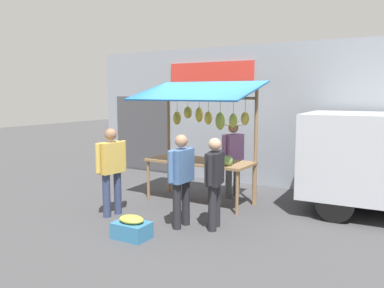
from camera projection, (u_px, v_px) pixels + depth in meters
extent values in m
plane|color=#424244|center=(200.00, 202.00, 8.33)|extent=(40.00, 40.00, 0.00)
cube|color=#8C939E|center=(245.00, 115.00, 9.96)|extent=(9.00, 0.25, 3.40)
cube|color=red|center=(210.00, 73.00, 10.19)|extent=(2.40, 0.06, 0.56)
cube|color=#47474C|center=(143.00, 133.00, 11.58)|extent=(1.90, 0.04, 2.10)
cube|color=olive|center=(200.00, 161.00, 8.22)|extent=(2.20, 0.90, 0.05)
cylinder|color=olive|center=(148.00, 180.00, 8.49)|extent=(0.06, 0.06, 0.83)
cylinder|color=olive|center=(237.00, 193.00, 7.40)|extent=(0.06, 0.06, 0.83)
cylinder|color=olive|center=(169.00, 174.00, 9.15)|extent=(0.06, 0.06, 0.83)
cylinder|color=olive|center=(254.00, 185.00, 8.06)|extent=(0.06, 0.06, 0.83)
cylinder|color=olive|center=(169.00, 141.00, 9.07)|extent=(0.07, 0.07, 2.35)
cylinder|color=olive|center=(256.00, 148.00, 7.96)|extent=(0.07, 0.07, 2.35)
cylinder|color=olive|center=(210.00, 98.00, 8.39)|extent=(2.12, 0.06, 0.06)
cube|color=#19518C|center=(196.00, 91.00, 7.91)|extent=(2.50, 1.46, 0.39)
cylinder|color=brown|center=(245.00, 105.00, 7.94)|extent=(0.01, 0.01, 0.27)
ellipsoid|color=gold|center=(245.00, 118.00, 7.98)|extent=(0.16, 0.20, 0.26)
cylinder|color=brown|center=(233.00, 106.00, 8.09)|extent=(0.01, 0.01, 0.31)
ellipsoid|color=#B2CC4C|center=(233.00, 121.00, 8.13)|extent=(0.20, 0.23, 0.29)
cylinder|color=brown|center=(220.00, 105.00, 8.27)|extent=(0.01, 0.01, 0.29)
ellipsoid|color=#B2CC4C|center=(220.00, 121.00, 8.31)|extent=(0.23, 0.19, 0.37)
cylinder|color=brown|center=(208.00, 105.00, 8.36)|extent=(0.01, 0.01, 0.28)
ellipsoid|color=yellow|center=(208.00, 118.00, 8.40)|extent=(0.25, 0.24, 0.28)
cylinder|color=brown|center=(199.00, 103.00, 8.51)|extent=(0.01, 0.01, 0.20)
ellipsoid|color=yellow|center=(199.00, 115.00, 8.55)|extent=(0.19, 0.22, 0.32)
cylinder|color=brown|center=(188.00, 102.00, 8.68)|extent=(0.01, 0.01, 0.19)
ellipsoid|color=gold|center=(188.00, 112.00, 8.71)|extent=(0.20, 0.17, 0.26)
cylinder|color=brown|center=(177.00, 104.00, 8.81)|extent=(0.01, 0.01, 0.30)
ellipsoid|color=gold|center=(177.00, 118.00, 8.85)|extent=(0.19, 0.22, 0.30)
sphere|color=#729E4C|center=(228.00, 161.00, 7.58)|extent=(0.20, 0.20, 0.20)
ellipsoid|color=orange|center=(223.00, 160.00, 7.87)|extent=(0.17, 0.24, 0.14)
cylinder|color=#4C4C51|center=(237.00, 178.00, 8.80)|extent=(0.14, 0.14, 0.80)
cylinder|color=#4C4C51|center=(229.00, 179.00, 8.61)|extent=(0.14, 0.14, 0.80)
cube|color=#93669E|center=(233.00, 147.00, 8.62)|extent=(0.33, 0.52, 0.57)
cylinder|color=#93669E|center=(242.00, 145.00, 8.82)|extent=(0.09, 0.09, 0.52)
cylinder|color=#93669E|center=(224.00, 148.00, 8.40)|extent=(0.09, 0.09, 0.52)
sphere|color=#A87A5B|center=(233.00, 128.00, 8.56)|extent=(0.22, 0.22, 0.22)
cylinder|color=beige|center=(233.00, 125.00, 8.55)|extent=(0.42, 0.42, 0.02)
cylinder|color=#232328|center=(177.00, 206.00, 6.63)|extent=(0.14, 0.14, 0.78)
cylinder|color=#232328|center=(186.00, 203.00, 6.85)|extent=(0.14, 0.14, 0.78)
cube|color=#476B9E|center=(181.00, 166.00, 6.66)|extent=(0.23, 0.48, 0.55)
cylinder|color=#476B9E|center=(171.00, 167.00, 6.41)|extent=(0.09, 0.09, 0.51)
cylinder|color=#476B9E|center=(191.00, 162.00, 6.90)|extent=(0.09, 0.09, 0.51)
sphere|color=#A87A5B|center=(181.00, 141.00, 6.60)|extent=(0.21, 0.21, 0.21)
cylinder|color=navy|center=(107.00, 196.00, 7.27)|extent=(0.14, 0.14, 0.80)
cylinder|color=navy|center=(118.00, 193.00, 7.48)|extent=(0.14, 0.14, 0.80)
cube|color=gold|center=(111.00, 158.00, 7.28)|extent=(0.27, 0.51, 0.57)
cylinder|color=gold|center=(98.00, 158.00, 7.05)|extent=(0.09, 0.09, 0.52)
cylinder|color=gold|center=(124.00, 154.00, 7.52)|extent=(0.09, 0.09, 0.52)
sphere|color=#8C664C|center=(111.00, 134.00, 7.23)|extent=(0.22, 0.22, 0.22)
cylinder|color=#232328|center=(212.00, 209.00, 6.53)|extent=(0.14, 0.14, 0.76)
cylinder|color=#232328|center=(216.00, 205.00, 6.77)|extent=(0.14, 0.14, 0.76)
cube|color=black|center=(215.00, 168.00, 6.57)|extent=(0.32, 0.50, 0.54)
cylinder|color=black|center=(210.00, 170.00, 6.30)|extent=(0.09, 0.09, 0.49)
cylinder|color=black|center=(219.00, 164.00, 6.84)|extent=(0.09, 0.09, 0.49)
sphere|color=tan|center=(215.00, 144.00, 6.52)|extent=(0.21, 0.21, 0.21)
cube|color=black|center=(354.00, 140.00, 7.52)|extent=(1.53, 1.90, 0.68)
cylinder|color=black|center=(335.00, 204.00, 7.01)|extent=(0.67, 0.22, 0.66)
cylinder|color=black|center=(347.00, 184.00, 8.46)|extent=(0.67, 0.22, 0.66)
cube|color=teal|center=(132.00, 230.00, 6.24)|extent=(0.57, 0.41, 0.25)
ellipsoid|color=gold|center=(131.00, 219.00, 6.22)|extent=(0.42, 0.30, 0.12)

